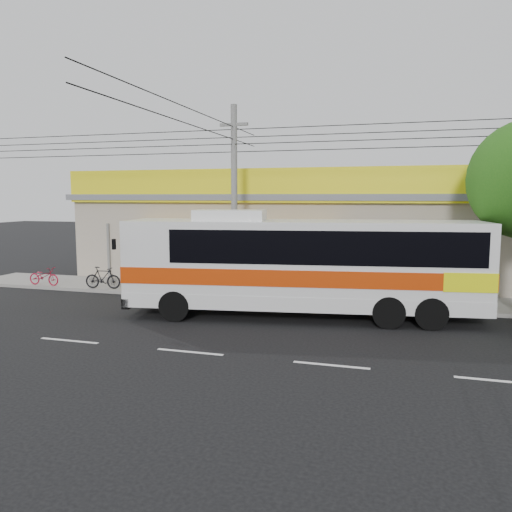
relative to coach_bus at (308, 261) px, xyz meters
The scene contains 8 objects.
ground 4.06m from the coach_bus, 134.41° to the right, with size 120.00×120.00×0.00m, color black.
sidewalk 4.73m from the coach_bus, 124.75° to the left, with size 30.00×3.20×0.15m, color gray.
lane_markings 5.93m from the coach_bus, 116.04° to the right, with size 50.00×0.12×0.01m, color silver, non-canonical shape.
storefront_building 9.38m from the coach_bus, 105.10° to the left, with size 22.60×9.20×5.70m.
coach_bus is the anchor object (origin of this frame).
motorbike_red 13.46m from the coach_bus, behind, with size 0.58×1.65×0.87m, color maroon.
motorbike_dark 10.30m from the coach_bus, 167.47° to the left, with size 0.48×1.70×1.02m, color black.
utility_pole 6.54m from the coach_bus, 143.97° to the left, with size 34.00×14.00×8.22m.
Camera 1 is at (5.63, -15.14, 4.39)m, focal length 35.00 mm.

